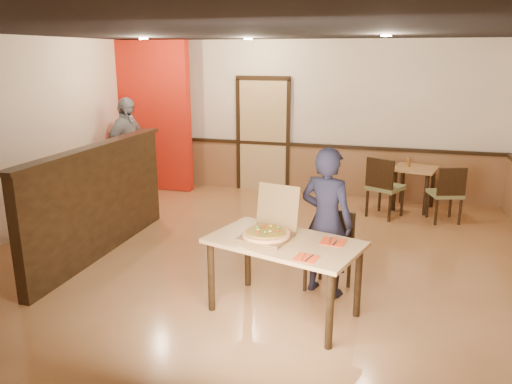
# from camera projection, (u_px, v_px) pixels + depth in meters

# --- Properties ---
(floor) EXTENTS (7.00, 7.00, 0.00)m
(floor) POSITION_uv_depth(u_px,v_px,m) (252.00, 264.00, 6.28)
(floor) COLOR #B87A47
(floor) RESTS_ON ground
(ceiling) EXTENTS (7.00, 7.00, 0.00)m
(ceiling) POSITION_uv_depth(u_px,v_px,m) (252.00, 30.00, 5.53)
(ceiling) COLOR black
(ceiling) RESTS_ON wall_back
(wall_back) EXTENTS (7.00, 0.00, 7.00)m
(wall_back) POSITION_uv_depth(u_px,v_px,m) (306.00, 119.00, 9.14)
(wall_back) COLOR beige
(wall_back) RESTS_ON floor
(wall_left) EXTENTS (0.00, 7.00, 7.00)m
(wall_left) POSITION_uv_depth(u_px,v_px,m) (7.00, 141.00, 6.83)
(wall_left) COLOR beige
(wall_left) RESTS_ON floor
(wainscot_back) EXTENTS (7.00, 0.04, 0.90)m
(wainscot_back) POSITION_uv_depth(u_px,v_px,m) (304.00, 169.00, 9.37)
(wainscot_back) COLOR brown
(wainscot_back) RESTS_ON floor
(chair_rail_back) EXTENTS (7.00, 0.06, 0.06)m
(chair_rail_back) POSITION_uv_depth(u_px,v_px,m) (305.00, 145.00, 9.23)
(chair_rail_back) COLOR black
(chair_rail_back) RESTS_ON wall_back
(back_door) EXTENTS (0.90, 0.06, 2.10)m
(back_door) POSITION_uv_depth(u_px,v_px,m) (263.00, 136.00, 9.41)
(back_door) COLOR #DAB170
(back_door) RESTS_ON wall_back
(booth_partition) EXTENTS (0.20, 3.10, 1.44)m
(booth_partition) POSITION_uv_depth(u_px,v_px,m) (99.00, 200.00, 6.42)
(booth_partition) COLOR black
(booth_partition) RESTS_ON floor
(red_accent_panel) EXTENTS (1.60, 0.20, 2.78)m
(red_accent_panel) POSITION_uv_depth(u_px,v_px,m) (150.00, 117.00, 9.45)
(red_accent_panel) COLOR red
(red_accent_panel) RESTS_ON floor
(spot_a) EXTENTS (0.14, 0.14, 0.02)m
(spot_a) POSITION_uv_depth(u_px,v_px,m) (144.00, 38.00, 7.81)
(spot_a) COLOR #FFD6B2
(spot_a) RESTS_ON ceiling
(spot_b) EXTENTS (0.14, 0.14, 0.02)m
(spot_b) POSITION_uv_depth(u_px,v_px,m) (248.00, 39.00, 8.06)
(spot_b) COLOR #FFD6B2
(spot_b) RESTS_ON ceiling
(spot_c) EXTENTS (0.14, 0.14, 0.02)m
(spot_c) POSITION_uv_depth(u_px,v_px,m) (386.00, 35.00, 6.55)
(spot_c) COLOR #FFD6B2
(spot_c) RESTS_ON ceiling
(main_table) EXTENTS (1.64, 1.22, 0.79)m
(main_table) POSITION_uv_depth(u_px,v_px,m) (284.00, 251.00, 4.91)
(main_table) COLOR tan
(main_table) RESTS_ON floor
(diner_chair) EXTENTS (0.55, 0.55, 0.88)m
(diner_chair) POSITION_uv_depth(u_px,v_px,m) (331.00, 247.00, 5.53)
(diner_chair) COLOR olive
(diner_chair) RESTS_ON floor
(side_chair_left) EXTENTS (0.65, 0.65, 0.99)m
(side_chair_left) POSITION_uv_depth(u_px,v_px,m) (384.00, 185.00, 7.92)
(side_chair_left) COLOR olive
(side_chair_left) RESTS_ON floor
(side_chair_right) EXTENTS (0.56, 0.56, 0.90)m
(side_chair_right) POSITION_uv_depth(u_px,v_px,m) (447.00, 192.00, 7.68)
(side_chair_right) COLOR olive
(side_chair_right) RESTS_ON floor
(side_table) EXTENTS (0.82, 0.82, 0.72)m
(side_table) POSITION_uv_depth(u_px,v_px,m) (415.00, 177.00, 8.36)
(side_table) COLOR tan
(side_table) RESTS_ON floor
(diner) EXTENTS (0.69, 0.55, 1.63)m
(diner) POSITION_uv_depth(u_px,v_px,m) (326.00, 222.00, 5.32)
(diner) COLOR black
(diner) RESTS_ON floor
(passerby) EXTENTS (0.62, 1.12, 1.82)m
(passerby) POSITION_uv_depth(u_px,v_px,m) (128.00, 149.00, 8.94)
(passerby) COLOR gray
(passerby) RESTS_ON floor
(pizza_box) EXTENTS (0.55, 0.62, 0.48)m
(pizza_box) POSITION_uv_depth(u_px,v_px,m) (268.00, 231.00, 4.96)
(pizza_box) COLOR brown
(pizza_box) RESTS_ON main_table
(pizza) EXTENTS (0.61, 0.61, 0.03)m
(pizza) POSITION_uv_depth(u_px,v_px,m) (266.00, 234.00, 4.92)
(pizza) COLOR #F6A659
(pizza) RESTS_ON pizza_box
(napkin_near) EXTENTS (0.23, 0.23, 0.01)m
(napkin_near) POSITION_uv_depth(u_px,v_px,m) (306.00, 258.00, 4.45)
(napkin_near) COLOR red
(napkin_near) RESTS_ON main_table
(napkin_far) EXTENTS (0.25, 0.25, 0.01)m
(napkin_far) POSITION_uv_depth(u_px,v_px,m) (333.00, 242.00, 4.84)
(napkin_far) COLOR red
(napkin_far) RESTS_ON main_table
(condiment) EXTENTS (0.06, 0.06, 0.14)m
(condiment) POSITION_uv_depth(u_px,v_px,m) (408.00, 162.00, 8.34)
(condiment) COLOR brown
(condiment) RESTS_ON side_table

